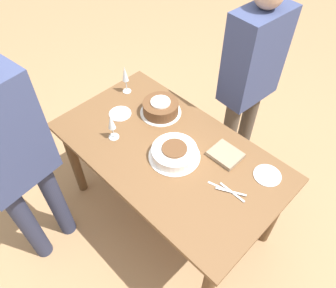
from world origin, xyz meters
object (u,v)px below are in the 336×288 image
object	(u,v)px
cake_front_chocolate	(161,108)
wine_glass_near	(111,123)
cake_center_white	(174,153)
wine_glass_far	(125,75)
person_watching	(10,155)
person_cutting	(251,73)

from	to	relation	value
cake_front_chocolate	wine_glass_near	size ratio (longest dim) A/B	1.46
cake_center_white	wine_glass_far	world-z (taller)	wine_glass_far
person_watching	wine_glass_near	bearing A→B (deg)	-16.52
wine_glass_far	person_cutting	distance (m)	0.86
person_cutting	cake_center_white	bearing A→B (deg)	6.80
cake_front_chocolate	wine_glass_near	xyz separation A→B (m)	(0.05, 0.37, 0.08)
cake_front_chocolate	wine_glass_far	bearing A→B (deg)	2.83
wine_glass_far	cake_front_chocolate	bearing A→B (deg)	-177.17
wine_glass_near	person_watching	distance (m)	0.59
cake_front_chocolate	person_watching	bearing A→B (deg)	81.21
wine_glass_far	person_watching	xyz separation A→B (m)	(-0.19, 0.92, 0.08)
wine_glass_near	person_cutting	world-z (taller)	person_cutting
wine_glass_near	cake_center_white	bearing A→B (deg)	-157.40
cake_center_white	wine_glass_near	bearing A→B (deg)	22.60
person_watching	person_cutting	bearing A→B (deg)	-23.53
wine_glass_near	person_watching	world-z (taller)	person_watching
wine_glass_far	person_cutting	xyz separation A→B (m)	(-0.64, -0.57, 0.05)
cake_center_white	wine_glass_near	size ratio (longest dim) A/B	1.63
cake_front_chocolate	cake_center_white	bearing A→B (deg)	147.76
cake_center_white	wine_glass_far	bearing A→B (deg)	-16.20
wine_glass_far	person_watching	distance (m)	0.94
wine_glass_near	person_cutting	xyz separation A→B (m)	(-0.35, -0.92, 0.07)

